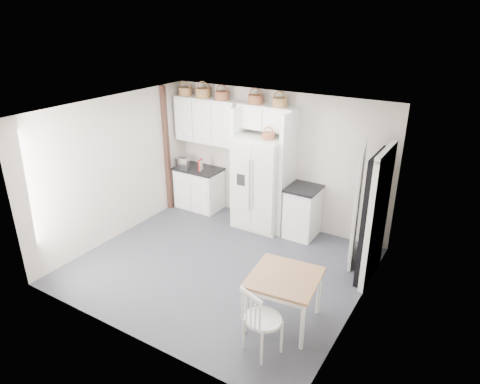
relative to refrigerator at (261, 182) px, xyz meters
The scene contains 28 objects.
floor 1.89m from the refrigerator, 84.81° to the right, with size 4.50×4.50×0.00m, color #3D3F4B.
ceiling 2.37m from the refrigerator, 84.81° to the right, with size 4.50×4.50×0.00m, color white.
wall_back 0.55m from the refrigerator, 66.63° to the left, with size 4.50×4.50×0.00m, color beige.
wall_left 2.70m from the refrigerator, 141.79° to the right, with size 4.00×4.00×0.00m, color beige.
wall_right 2.94m from the refrigerator, 34.56° to the right, with size 4.00×4.00×0.00m, color beige.
refrigerator is the anchor object (origin of this frame).
base_cab_left 1.59m from the refrigerator, behind, with size 0.93×0.58×0.86m, color white.
base_cab_right 0.97m from the refrigerator, ahead, with size 0.53×0.64×0.93m, color white.
dining_table 2.94m from the refrigerator, 55.12° to the right, with size 0.88×0.88×0.73m, color brown.
windsor_chair 3.45m from the refrigerator, 60.74° to the right, with size 0.48×0.44×0.98m, color white.
counter_left 1.52m from the refrigerator, behind, with size 0.97×0.62×0.04m, color black.
counter_right 0.87m from the refrigerator, ahead, with size 0.57×0.68×0.04m, color black.
toaster 1.89m from the refrigerator, behind, with size 0.26×0.15×0.18m, color silver.
cookbook_red 1.41m from the refrigerator, behind, with size 0.03×0.16×0.23m, color #A2140E.
cookbook_cream 1.40m from the refrigerator, behind, with size 0.03×0.15×0.22m, color beige.
basket_upper_a 2.42m from the refrigerator, behind, with size 0.27×0.27×0.16m, color brown.
basket_upper_b 2.11m from the refrigerator, behind, with size 0.30×0.30×0.18m, color brown.
basket_upper_c 1.83m from the refrigerator, 169.85° to the left, with size 0.28×0.28×0.16m, color brown.
basket_bridge_a 1.56m from the refrigerator, 144.83° to the left, with size 0.29×0.29×0.16m, color brown.
basket_bridge_b 1.55m from the refrigerator, 36.06° to the left, with size 0.27×0.27×0.16m, color brown.
basket_fridge_b 0.99m from the refrigerator, 28.95° to the right, with size 0.23×0.23×0.12m, color brown.
upper_cabinet 1.69m from the refrigerator, behind, with size 1.40×0.34×0.90m, color white.
bridge_cabinet 1.23m from the refrigerator, 90.00° to the left, with size 1.12×0.34×0.45m, color white.
fridge_panel_left 0.57m from the refrigerator, behind, with size 0.08×0.60×2.30m, color white.
fridge_panel_right 0.57m from the refrigerator, ahead, with size 0.08×0.60×2.30m, color white.
trim_post 2.11m from the refrigerator, behind, with size 0.09×0.09×2.60m, color black.
doorway_void 2.40m from the refrigerator, 15.78° to the right, with size 0.18×0.85×2.05m, color black.
door_slab 1.98m from the refrigerator, ahead, with size 0.80×0.04×2.05m, color white.
Camera 1 is at (3.45, -5.03, 3.92)m, focal length 32.00 mm.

